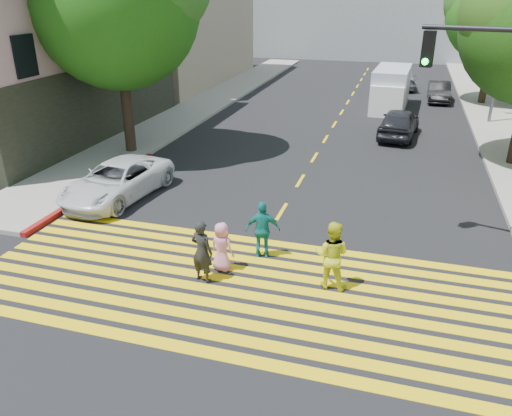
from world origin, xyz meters
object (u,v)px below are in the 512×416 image
at_px(pedestrian_extra, 263,230).
at_px(white_van, 390,90).
at_px(silver_car, 403,80).
at_px(pedestrian_man, 202,251).
at_px(pedestrian_woman, 332,255).
at_px(pedestrian_child, 222,247).
at_px(dark_car_parked, 439,91).
at_px(white_sedan, 117,181).
at_px(tree_right_far, 500,7).
at_px(dark_car_near, 399,123).

xyz_separation_m(pedestrian_extra, white_van, (2.42, 19.67, 0.35)).
bearing_deg(silver_car, pedestrian_man, 77.82).
relative_size(pedestrian_woman, pedestrian_extra, 1.09).
relative_size(pedestrian_woman, white_van, 0.33).
xyz_separation_m(pedestrian_child, dark_car_parked, (6.20, 24.02, -0.04)).
bearing_deg(pedestrian_extra, white_van, -110.16).
bearing_deg(pedestrian_child, pedestrian_man, 82.37).
relative_size(dark_car_parked, white_van, 0.73).
xyz_separation_m(pedestrian_woman, silver_car, (1.06, 27.99, -0.25)).
distance_m(pedestrian_man, white_van, 21.58).
bearing_deg(white_sedan, pedestrian_woman, -17.49).
height_order(pedestrian_man, pedestrian_child, pedestrian_man).
relative_size(silver_car, dark_car_parked, 1.13).
bearing_deg(silver_car, pedestrian_woman, 83.94).
bearing_deg(dark_car_parked, silver_car, 120.54).
bearing_deg(pedestrian_man, tree_right_far, -97.28).
relative_size(tree_right_far, silver_car, 1.99).
height_order(pedestrian_extra, white_sedan, pedestrian_extra).
bearing_deg(white_van, pedestrian_child, -96.06).
relative_size(pedestrian_extra, white_van, 0.31).
bearing_deg(pedestrian_woman, silver_car, -88.05).
distance_m(pedestrian_child, white_van, 20.92).
relative_size(white_sedan, dark_car_near, 1.09).
relative_size(pedestrian_child, white_sedan, 0.29).
relative_size(pedestrian_man, pedestrian_woman, 0.94).
relative_size(pedestrian_extra, dark_car_parked, 0.42).
distance_m(pedestrian_woman, dark_car_parked, 24.27).
xyz_separation_m(tree_right_far, dark_car_near, (-4.91, -9.22, -5.04)).
bearing_deg(pedestrian_man, pedestrian_woman, -155.17).
distance_m(dark_car_near, dark_car_parked, 9.84).
bearing_deg(tree_right_far, pedestrian_man, -110.67).
distance_m(pedestrian_child, dark_car_near, 14.98).
bearing_deg(tree_right_far, pedestrian_extra, -109.57).
distance_m(pedestrian_woman, silver_car, 28.02).
height_order(pedestrian_man, pedestrian_extra, pedestrian_man).
height_order(tree_right_far, pedestrian_woman, tree_right_far).
relative_size(tree_right_far, white_sedan, 1.86).
bearing_deg(silver_car, dark_car_near, 86.49).
distance_m(tree_right_far, silver_car, 8.37).
distance_m(pedestrian_extra, silver_car, 27.17).
bearing_deg(pedestrian_man, pedestrian_child, -100.89).
height_order(pedestrian_man, pedestrian_woman, pedestrian_woman).
bearing_deg(white_van, pedestrian_extra, -94.17).
xyz_separation_m(tree_right_far, pedestrian_child, (-8.88, -23.66, -5.09)).
relative_size(silver_car, white_van, 0.82).
distance_m(dark_car_near, silver_car, 13.55).
bearing_deg(dark_car_parked, tree_right_far, -7.53).
height_order(white_sedan, dark_car_parked, white_sedan).
xyz_separation_m(white_sedan, dark_car_near, (9.15, 10.87, 0.08)).
relative_size(pedestrian_child, white_van, 0.26).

